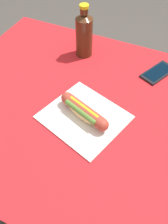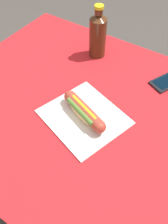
{
  "view_description": "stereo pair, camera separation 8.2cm",
  "coord_description": "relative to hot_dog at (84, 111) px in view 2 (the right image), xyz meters",
  "views": [
    {
      "loc": [
        -0.26,
        0.53,
        1.39
      ],
      "look_at": [
        -0.04,
        0.05,
        0.77
      ],
      "focal_mm": 39.16,
      "sensor_mm": 36.0,
      "label": 1
    },
    {
      "loc": [
        -0.33,
        0.49,
        1.39
      ],
      "look_at": [
        -0.04,
        0.05,
        0.77
      ],
      "focal_mm": 39.16,
      "sensor_mm": 36.0,
      "label": 2
    }
  ],
  "objects": [
    {
      "name": "soda_bottle",
      "position": [
        0.15,
        -0.33,
        0.06
      ],
      "size": [
        0.07,
        0.07,
        0.22
      ],
      "color": "#4C2814",
      "rests_on": "dining_table"
    },
    {
      "name": "paper_wrapper",
      "position": [
        -0.0,
        -0.0,
        -0.03
      ],
      "size": [
        0.32,
        0.3,
        0.01
      ],
      "primitive_type": "cube",
      "rotation": [
        0.0,
        0.0,
        -0.3
      ],
      "color": "white",
      "rests_on": "dining_table"
    },
    {
      "name": "ground_plane",
      "position": [
        0.04,
        -0.05,
        -0.77
      ],
      "size": [
        6.0,
        6.0,
        0.0
      ],
      "primitive_type": "plane",
      "color": "#47423D",
      "rests_on": "ground"
    },
    {
      "name": "hot_dog",
      "position": [
        0.0,
        0.0,
        0.0
      ],
      "size": [
        0.2,
        0.1,
        0.05
      ],
      "color": "#E5BC75",
      "rests_on": "paper_wrapper"
    },
    {
      "name": "dining_table",
      "position": [
        0.04,
        -0.05,
        -0.17
      ],
      "size": [
        1.06,
        0.88,
        0.74
      ],
      "color": "brown",
      "rests_on": "ground"
    }
  ]
}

